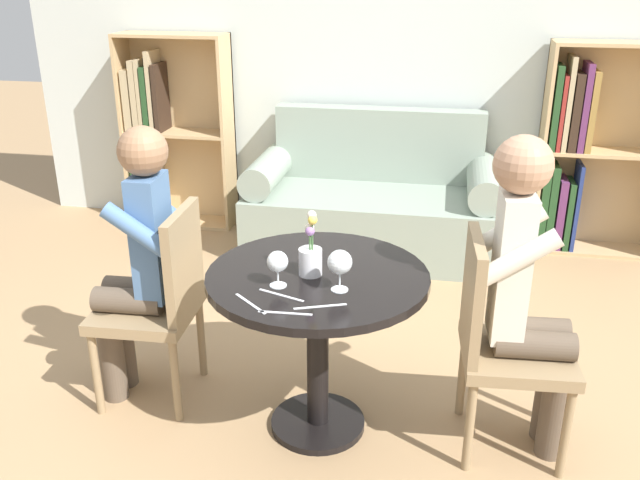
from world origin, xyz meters
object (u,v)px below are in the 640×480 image
Objects in this scene: couch at (373,205)px; chair_left at (161,298)px; bookshelf_right at (583,154)px; bookshelf_left at (166,131)px; wine_glass_left at (278,263)px; chair_right at (500,337)px; person_right at (528,291)px; flower_vase at (310,255)px; wine_glass_right at (340,263)px; person_left at (137,261)px.

couch is 2.03m from chair_left.
bookshelf_right is 1.54× the size of chair_left.
bookshelf_right is (2.92, -0.00, -0.02)m from bookshelf_left.
chair_right is at bearing 11.27° from wine_glass_left.
person_right is at bearing -67.77° from couch.
bookshelf_left is 2.92m from bookshelf_right.
flower_vase is at bearing -90.72° from couch.
flower_vase is at bearing 50.66° from wine_glass_left.
couch is 1.84× the size of chair_left.
flower_vase is (-1.38, -2.27, 0.13)m from bookshelf_right.
chair_left is at bearing 158.04° from wine_glass_left.
bookshelf_left is 1.00× the size of bookshelf_right.
person_right is (0.08, 0.01, 0.20)m from chair_right.
couch is at bearing 89.28° from flower_vase.
couch is at bearing 18.24° from person_right.
couch is at bearing 92.89° from wine_glass_right.
bookshelf_left is 2.30m from person_left.
bookshelf_left reaches higher than couch.
bookshelf_right is at bearing 58.35° from wine_glass_left.
person_right is at bearing 13.71° from wine_glass_right.
bookshelf_right is at bearing -0.07° from bookshelf_left.
couch is 2.09m from person_left.
wine_glass_right is (0.82, -0.23, 0.33)m from chair_left.
chair_left is at bearing 83.17° from chair_right.
couch is 1.19× the size of bookshelf_right.
chair_right is at bearing 84.67° from chair_left.
bookshelf_right is at bearing -18.03° from person_right.
couch is 10.46× the size of wine_glass_right.
flower_vase is (-0.74, -0.05, 0.31)m from chair_right.
chair_left is 0.91m from wine_glass_right.
wine_glass_right is at bearing 71.91° from chair_left.
wine_glass_left is at bearing 96.87° from person_right.
chair_left is 1.53m from person_right.
person_right is (2.37, -2.22, 0.01)m from bookshelf_left.
couch is at bearing -168.87° from bookshelf_right.
chair_right is (2.28, -2.23, -0.20)m from bookshelf_left.
chair_left is (-2.06, -2.16, -0.18)m from bookshelf_right.
wine_glass_left is (0.68, -0.23, 0.15)m from person_left.
wine_glass_left is (-0.92, -0.18, 0.12)m from person_right.
chair_left and chair_right have the same top height.
chair_left is 5.68× the size of wine_glass_right.
bookshelf_right is at bearing 58.80° from flower_vase.
chair_right is 0.71m from wine_glass_right.
chair_left is at bearing -68.40° from bookshelf_left.
person_right is at bearing -43.19° from bookshelf_left.
person_right is 0.95m from wine_glass_left.
couch is 1.19× the size of bookshelf_left.
bookshelf_right is 2.32m from chair_right.
bookshelf_right is 8.77× the size of wine_glass_right.
bookshelf_right reaches higher than chair_left.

